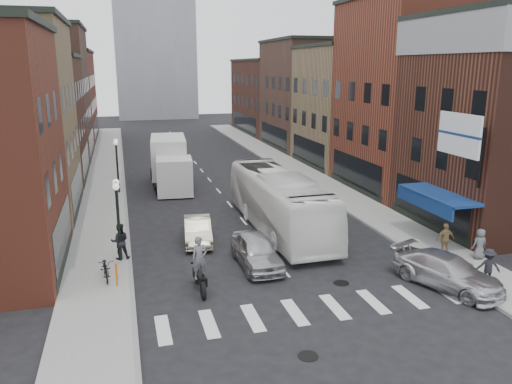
% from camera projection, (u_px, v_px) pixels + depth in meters
% --- Properties ---
extents(ground, '(160.00, 160.00, 0.00)m').
position_uv_depth(ground, '(291.00, 279.00, 22.57)').
color(ground, black).
rests_on(ground, ground).
extents(sidewalk_left, '(3.00, 74.00, 0.15)m').
position_uv_depth(sidewalk_left, '(105.00, 182.00, 40.94)').
color(sidewalk_left, gray).
rests_on(sidewalk_left, ground).
extents(sidewalk_right, '(3.00, 74.00, 0.15)m').
position_uv_depth(sidewalk_right, '(300.00, 171.00, 45.29)').
color(sidewalk_right, gray).
rests_on(sidewalk_right, ground).
extents(curb_left, '(0.20, 74.00, 0.16)m').
position_uv_depth(curb_left, '(124.00, 182.00, 41.34)').
color(curb_left, gray).
rests_on(curb_left, ground).
extents(curb_right, '(0.20, 74.00, 0.16)m').
position_uv_depth(curb_right, '(284.00, 173.00, 44.92)').
color(curb_right, gray).
rests_on(curb_right, ground).
extents(crosswalk_stripes, '(12.00, 2.20, 0.01)m').
position_uv_depth(crosswalk_stripes, '(316.00, 309.00, 19.76)').
color(crosswalk_stripes, silver).
rests_on(crosswalk_stripes, ground).
extents(bldg_left_mid_b, '(10.30, 10.20, 10.30)m').
position_uv_depth(bldg_left_mid_b, '(16.00, 120.00, 39.90)').
color(bldg_left_mid_b, '#412017').
rests_on(bldg_left_mid_b, ground).
extents(bldg_left_far_a, '(10.30, 12.20, 13.30)m').
position_uv_depth(bldg_left_far_a, '(35.00, 94.00, 49.81)').
color(bldg_left_far_a, '#503228').
rests_on(bldg_left_far_a, ground).
extents(bldg_left_far_b, '(10.30, 16.20, 11.30)m').
position_uv_depth(bldg_left_far_b, '(53.00, 96.00, 63.14)').
color(bldg_left_far_b, brown).
rests_on(bldg_left_far_b, ground).
extents(bldg_right_corner, '(10.30, 9.20, 12.30)m').
position_uv_depth(bldg_right_corner, '(510.00, 123.00, 29.10)').
color(bldg_right_corner, '#412017').
rests_on(bldg_right_corner, ground).
extents(bldg_right_mid_a, '(10.30, 10.20, 14.30)m').
position_uv_depth(bldg_right_mid_a, '(419.00, 96.00, 37.73)').
color(bldg_right_mid_a, brown).
rests_on(bldg_right_mid_a, ground).
extents(bldg_right_mid_b, '(10.30, 10.20, 11.30)m').
position_uv_depth(bldg_right_mid_b, '(358.00, 106.00, 47.45)').
color(bldg_right_mid_b, olive).
rests_on(bldg_right_mid_b, ground).
extents(bldg_right_far_a, '(10.30, 12.20, 12.30)m').
position_uv_depth(bldg_right_far_a, '(315.00, 94.00, 57.61)').
color(bldg_right_far_a, '#503228').
rests_on(bldg_right_far_a, ground).
extents(bldg_right_far_b, '(10.30, 16.20, 10.30)m').
position_uv_depth(bldg_right_far_b, '(278.00, 96.00, 70.94)').
color(bldg_right_far_b, '#412017').
rests_on(bldg_right_far_b, ground).
extents(awning_blue, '(1.80, 5.00, 0.78)m').
position_uv_depth(awning_blue, '(435.00, 196.00, 26.54)').
color(awning_blue, navy).
rests_on(awning_blue, ground).
extents(billboard_sign, '(1.52, 3.00, 3.70)m').
position_uv_depth(billboard_sign, '(460.00, 136.00, 23.72)').
color(billboard_sign, black).
rests_on(billboard_sign, ground).
extents(streetlamp_near, '(0.32, 1.22, 4.11)m').
position_uv_depth(streetlamp_near, '(117.00, 206.00, 23.69)').
color(streetlamp_near, black).
rests_on(streetlamp_near, ground).
extents(streetlamp_far, '(0.32, 1.22, 4.11)m').
position_uv_depth(streetlamp_far, '(117.00, 156.00, 36.78)').
color(streetlamp_far, black).
rests_on(streetlamp_far, ground).
extents(bike_rack, '(0.08, 0.68, 0.80)m').
position_uv_depth(bike_rack, '(117.00, 275.00, 21.70)').
color(bike_rack, '#D8590C').
rests_on(bike_rack, sidewalk_left).
extents(box_truck, '(3.13, 8.92, 3.81)m').
position_uv_depth(box_truck, '(170.00, 163.00, 39.43)').
color(box_truck, silver).
rests_on(box_truck, ground).
extents(motorcycle_rider, '(0.72, 2.41, 2.45)m').
position_uv_depth(motorcycle_rider, '(200.00, 266.00, 21.09)').
color(motorcycle_rider, black).
rests_on(motorcycle_rider, ground).
extents(transit_bus, '(3.06, 12.28, 3.41)m').
position_uv_depth(transit_bus, '(279.00, 202.00, 28.97)').
color(transit_bus, white).
rests_on(transit_bus, ground).
extents(sedan_left_near, '(1.87, 4.51, 1.53)m').
position_uv_depth(sedan_left_near, '(256.00, 251.00, 23.90)').
color(sedan_left_near, '#B5B5BA').
rests_on(sedan_left_near, ground).
extents(sedan_left_far, '(1.86, 4.21, 1.34)m').
position_uv_depth(sedan_left_far, '(198.00, 230.00, 27.16)').
color(sedan_left_far, beige).
rests_on(sedan_left_far, ground).
extents(curb_car, '(3.66, 5.33, 1.43)m').
position_uv_depth(curb_car, '(447.00, 272.00, 21.60)').
color(curb_car, silver).
rests_on(curb_car, ground).
extents(parked_bicycle, '(0.84, 1.95, 0.99)m').
position_uv_depth(parked_bicycle, '(106.00, 268.00, 22.18)').
color(parked_bicycle, black).
rests_on(parked_bicycle, sidewalk_left).
extents(ped_left_solo, '(0.88, 0.51, 1.80)m').
position_uv_depth(ped_left_solo, '(120.00, 241.00, 24.34)').
color(ped_left_solo, black).
rests_on(ped_left_solo, sidewalk_left).
extents(ped_right_a, '(1.14, 0.89, 1.58)m').
position_uv_depth(ped_right_a, '(488.00, 266.00, 21.61)').
color(ped_right_a, black).
rests_on(ped_right_a, sidewalk_right).
extents(ped_right_b, '(1.01, 0.58, 1.65)m').
position_uv_depth(ped_right_b, '(445.00, 239.00, 24.87)').
color(ped_right_b, olive).
rests_on(ped_right_b, sidewalk_right).
extents(ped_right_c, '(0.77, 0.52, 1.52)m').
position_uv_depth(ped_right_c, '(480.00, 244.00, 24.39)').
color(ped_right_c, '#565A5E').
rests_on(ped_right_c, sidewalk_right).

